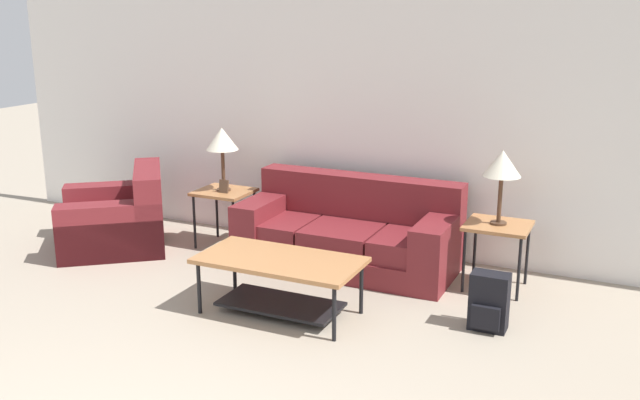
{
  "coord_description": "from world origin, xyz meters",
  "views": [
    {
      "loc": [
        2.28,
        -1.85,
        2.36
      ],
      "look_at": [
        -0.15,
        3.39,
        0.8
      ],
      "focal_mm": 40.0,
      "sensor_mm": 36.0,
      "label": 1
    }
  ],
  "objects_px": {
    "side_table_right": "(498,231)",
    "backpack": "(489,302)",
    "coffee_table": "(280,273)",
    "side_table_left": "(224,196)",
    "table_lamp_left": "(222,140)",
    "armchair": "(118,219)",
    "table_lamp_right": "(502,165)",
    "couch": "(349,235)"
  },
  "relations": [
    {
      "from": "side_table_right",
      "to": "backpack",
      "type": "relative_size",
      "value": 1.31
    },
    {
      "from": "coffee_table",
      "to": "backpack",
      "type": "xyz_separation_m",
      "value": [
        1.56,
        0.4,
        -0.13
      ]
    },
    {
      "from": "coffee_table",
      "to": "side_table_right",
      "type": "relative_size",
      "value": 2.22
    },
    {
      "from": "side_table_left",
      "to": "table_lamp_left",
      "type": "height_order",
      "value": "table_lamp_left"
    },
    {
      "from": "side_table_right",
      "to": "table_lamp_left",
      "type": "height_order",
      "value": "table_lamp_left"
    },
    {
      "from": "armchair",
      "to": "backpack",
      "type": "bearing_deg",
      "value": -5.66
    },
    {
      "from": "side_table_right",
      "to": "table_lamp_right",
      "type": "height_order",
      "value": "table_lamp_right"
    },
    {
      "from": "table_lamp_left",
      "to": "side_table_right",
      "type": "bearing_deg",
      "value": -0.0
    },
    {
      "from": "armchair",
      "to": "table_lamp_right",
      "type": "bearing_deg",
      "value": 7.2
    },
    {
      "from": "side_table_left",
      "to": "table_lamp_left",
      "type": "relative_size",
      "value": 0.91
    },
    {
      "from": "armchair",
      "to": "table_lamp_left",
      "type": "xyz_separation_m",
      "value": [
        0.98,
        0.47,
        0.81
      ]
    },
    {
      "from": "armchair",
      "to": "table_lamp_left",
      "type": "height_order",
      "value": "table_lamp_left"
    },
    {
      "from": "backpack",
      "to": "armchair",
      "type": "bearing_deg",
      "value": 174.34
    },
    {
      "from": "table_lamp_right",
      "to": "backpack",
      "type": "distance_m",
      "value": 1.23
    },
    {
      "from": "coffee_table",
      "to": "side_table_left",
      "type": "xyz_separation_m",
      "value": [
        -1.3,
        1.25,
        0.18
      ]
    },
    {
      "from": "coffee_table",
      "to": "table_lamp_left",
      "type": "relative_size",
      "value": 2.02
    },
    {
      "from": "coffee_table",
      "to": "table_lamp_left",
      "type": "xyz_separation_m",
      "value": [
        -1.3,
        1.25,
        0.75
      ]
    },
    {
      "from": "armchair",
      "to": "couch",
      "type": "bearing_deg",
      "value": 11.05
    },
    {
      "from": "armchair",
      "to": "side_table_right",
      "type": "xyz_separation_m",
      "value": [
        3.72,
        0.47,
        0.24
      ]
    },
    {
      "from": "side_table_left",
      "to": "side_table_right",
      "type": "bearing_deg",
      "value": 0.0
    },
    {
      "from": "side_table_right",
      "to": "backpack",
      "type": "distance_m",
      "value": 0.91
    },
    {
      "from": "table_lamp_right",
      "to": "side_table_right",
      "type": "bearing_deg",
      "value": -104.04
    },
    {
      "from": "couch",
      "to": "coffee_table",
      "type": "distance_m",
      "value": 1.25
    },
    {
      "from": "armchair",
      "to": "coffee_table",
      "type": "bearing_deg",
      "value": -18.97
    },
    {
      "from": "coffee_table",
      "to": "side_table_right",
      "type": "bearing_deg",
      "value": 41.04
    },
    {
      "from": "coffee_table",
      "to": "backpack",
      "type": "relative_size",
      "value": 2.89
    },
    {
      "from": "side_table_right",
      "to": "backpack",
      "type": "height_order",
      "value": "side_table_right"
    },
    {
      "from": "side_table_right",
      "to": "armchair",
      "type": "bearing_deg",
      "value": -172.8
    },
    {
      "from": "coffee_table",
      "to": "side_table_left",
      "type": "height_order",
      "value": "side_table_left"
    },
    {
      "from": "armchair",
      "to": "coffee_table",
      "type": "distance_m",
      "value": 2.41
    },
    {
      "from": "couch",
      "to": "table_lamp_left",
      "type": "height_order",
      "value": "table_lamp_left"
    },
    {
      "from": "side_table_right",
      "to": "table_lamp_left",
      "type": "distance_m",
      "value": 2.8
    },
    {
      "from": "side_table_right",
      "to": "backpack",
      "type": "xyz_separation_m",
      "value": [
        0.12,
        -0.85,
        -0.31
      ]
    },
    {
      "from": "armchair",
      "to": "table_lamp_right",
      "type": "relative_size",
      "value": 2.29
    },
    {
      "from": "coffee_table",
      "to": "side_table_right",
      "type": "xyz_separation_m",
      "value": [
        1.44,
        1.25,
        0.18
      ]
    },
    {
      "from": "armchair",
      "to": "coffee_table",
      "type": "relative_size",
      "value": 1.13
    },
    {
      "from": "coffee_table",
      "to": "backpack",
      "type": "distance_m",
      "value": 1.62
    },
    {
      "from": "coffee_table",
      "to": "table_lamp_left",
      "type": "distance_m",
      "value": 1.96
    },
    {
      "from": "couch",
      "to": "side_table_left",
      "type": "xyz_separation_m",
      "value": [
        -1.37,
        0.01,
        0.23
      ]
    },
    {
      "from": "side_table_right",
      "to": "backpack",
      "type": "bearing_deg",
      "value": -81.78
    },
    {
      "from": "table_lamp_right",
      "to": "backpack",
      "type": "relative_size",
      "value": 1.43
    },
    {
      "from": "couch",
      "to": "side_table_left",
      "type": "distance_m",
      "value": 1.39
    }
  ]
}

